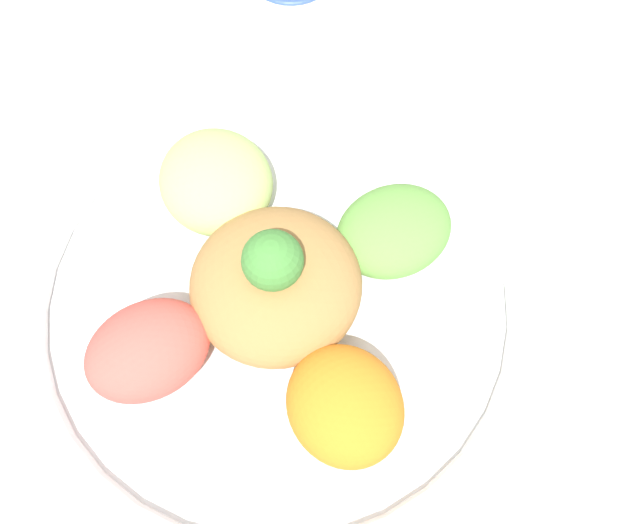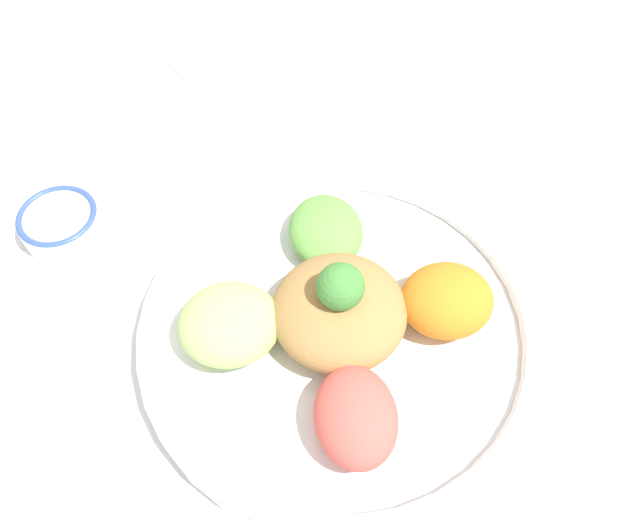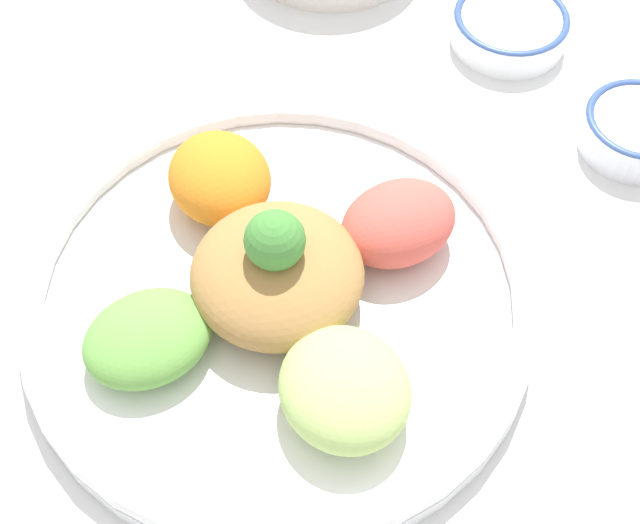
# 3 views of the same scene
# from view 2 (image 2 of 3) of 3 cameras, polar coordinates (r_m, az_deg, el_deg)

# --- Properties ---
(ground_plane) EXTENTS (2.40, 2.40, 0.00)m
(ground_plane) POSITION_cam_2_polar(r_m,az_deg,el_deg) (0.66, -2.71, -8.50)
(ground_plane) COLOR white
(salad_platter) EXTENTS (0.42, 0.42, 0.12)m
(salad_platter) POSITION_cam_2_polar(r_m,az_deg,el_deg) (0.65, 1.67, -5.65)
(salad_platter) COLOR white
(salad_platter) RESTS_ON ground_plane
(sauce_bowl_dark) EXTENTS (0.09, 0.09, 0.03)m
(sauce_bowl_dark) POSITION_cam_2_polar(r_m,az_deg,el_deg) (0.79, -22.68, 3.38)
(sauce_bowl_dark) COLOR white
(sauce_bowl_dark) RESTS_ON ground_plane
(serving_spoon_main) EXTENTS (0.09, 0.12, 0.01)m
(serving_spoon_main) POSITION_cam_2_polar(r_m,az_deg,el_deg) (0.95, -11.39, 15.67)
(serving_spoon_main) COLOR silver
(serving_spoon_main) RESTS_ON ground_plane
(serving_spoon_extra) EXTENTS (0.14, 0.09, 0.01)m
(serving_spoon_extra) POSITION_cam_2_polar(r_m,az_deg,el_deg) (0.91, 3.49, 14.93)
(serving_spoon_extra) COLOR silver
(serving_spoon_extra) RESTS_ON ground_plane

